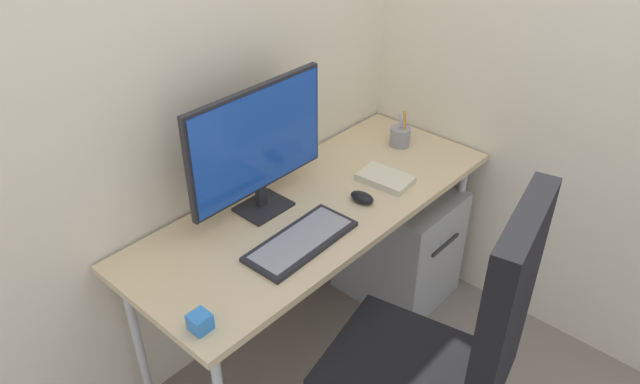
{
  "coord_description": "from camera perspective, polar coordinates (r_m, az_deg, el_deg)",
  "views": [
    {
      "loc": [
        -1.38,
        -1.26,
        2.02
      ],
      "look_at": [
        -0.05,
        -0.06,
        0.84
      ],
      "focal_mm": 33.64,
      "sensor_mm": 36.0,
      "label": 1
    }
  ],
  "objects": [
    {
      "name": "notebook",
      "position": [
        2.4,
        6.23,
        1.29
      ],
      "size": [
        0.15,
        0.22,
        0.03
      ],
      "primitive_type": "cube",
      "rotation": [
        0.0,
        0.0,
        0.09
      ],
      "color": "beige",
      "rests_on": "desk"
    },
    {
      "name": "desk_clamp_accessory",
      "position": [
        1.79,
        -11.35,
        -12.03
      ],
      "size": [
        0.06,
        0.06,
        0.05
      ],
      "primitive_type": "cube",
      "color": "#337FD8",
      "rests_on": "desk"
    },
    {
      "name": "monitor",
      "position": [
        2.11,
        -5.93,
        4.56
      ],
      "size": [
        0.6,
        0.15,
        0.48
      ],
      "color": "black",
      "rests_on": "desk"
    },
    {
      "name": "office_chair",
      "position": [
        1.93,
        11.51,
        -15.27
      ],
      "size": [
        0.61,
        0.62,
        1.19
      ],
      "color": "black",
      "rests_on": "ground_plane"
    },
    {
      "name": "desk",
      "position": [
        2.3,
        -0.33,
        -2.14
      ],
      "size": [
        1.54,
        0.6,
        0.74
      ],
      "color": "#D1B78C",
      "rests_on": "ground_plane"
    },
    {
      "name": "ground_plane",
      "position": [
        2.75,
        -0.28,
        -13.81
      ],
      "size": [
        8.0,
        8.0,
        0.0
      ],
      "primitive_type": "plane",
      "color": "slate"
    },
    {
      "name": "mouse",
      "position": [
        2.27,
        4.02,
        -0.52
      ],
      "size": [
        0.06,
        0.1,
        0.04
      ],
      "primitive_type": "ellipsoid",
      "rotation": [
        0.0,
        0.0,
        0.05
      ],
      "color": "black",
      "rests_on": "desk"
    },
    {
      "name": "filing_cabinet",
      "position": [
        2.84,
        7.41,
        -4.71
      ],
      "size": [
        0.41,
        0.49,
        0.56
      ],
      "color": "#9EA0A5",
      "rests_on": "ground_plane"
    },
    {
      "name": "wall_back",
      "position": [
        2.2,
        -7.07,
        16.8
      ],
      "size": [
        3.04,
        0.04,
        2.8
      ],
      "primitive_type": "cube",
      "color": "beige",
      "rests_on": "ground_plane"
    },
    {
      "name": "pen_holder",
      "position": [
        2.66,
        7.64,
        5.29
      ],
      "size": [
        0.09,
        0.09,
        0.17
      ],
      "color": "gray",
      "rests_on": "desk"
    },
    {
      "name": "keyboard",
      "position": [
        2.07,
        -1.81,
        -4.67
      ],
      "size": [
        0.42,
        0.19,
        0.02
      ],
      "color": "black",
      "rests_on": "desk"
    }
  ]
}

